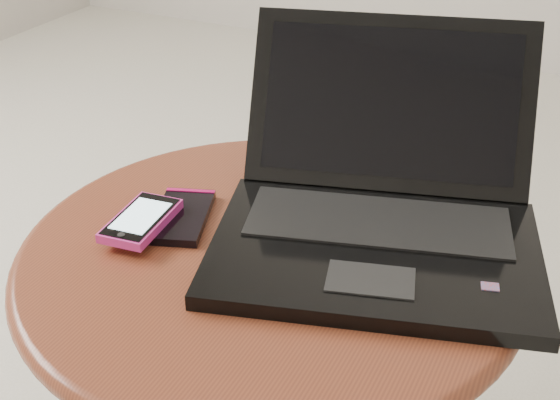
% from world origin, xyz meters
% --- Properties ---
extents(table, '(0.60, 0.60, 0.47)m').
position_xyz_m(table, '(-0.03, -0.08, 0.37)').
color(table, brown).
rests_on(table, ground).
extents(laptop, '(0.45, 0.46, 0.21)m').
position_xyz_m(laptop, '(0.07, -0.00, 0.51)').
color(laptop, black).
rests_on(laptop, table).
extents(phone_black, '(0.10, 0.14, 0.01)m').
position_xyz_m(phone_black, '(-0.16, -0.08, 0.48)').
color(phone_black, black).
rests_on(phone_black, table).
extents(phone_pink, '(0.07, 0.11, 0.01)m').
position_xyz_m(phone_pink, '(-0.19, -0.12, 0.49)').
color(phone_pink, '#DA2F92').
rests_on(phone_pink, phone_black).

